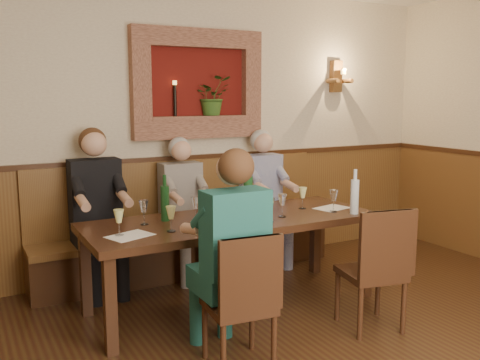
# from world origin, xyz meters

# --- Properties ---
(room_shell) EXTENTS (6.04, 6.04, 2.82)m
(room_shell) POSITION_xyz_m (0.00, 0.00, 1.89)
(room_shell) COLOR #C5B395
(room_shell) RESTS_ON ground
(wainscoting) EXTENTS (6.02, 6.02, 1.15)m
(wainscoting) POSITION_xyz_m (0.00, -0.00, 0.59)
(wainscoting) COLOR brown
(wainscoting) RESTS_ON ground
(wall_niche) EXTENTS (1.36, 0.30, 1.06)m
(wall_niche) POSITION_xyz_m (0.24, 2.94, 1.81)
(wall_niche) COLOR #59110C
(wall_niche) RESTS_ON ground
(wall_sconce) EXTENTS (0.25, 0.20, 0.35)m
(wall_sconce) POSITION_xyz_m (1.90, 2.93, 1.94)
(wall_sconce) COLOR brown
(wall_sconce) RESTS_ON ground
(dining_table) EXTENTS (2.40, 0.90, 0.75)m
(dining_table) POSITION_xyz_m (0.00, 1.85, 0.68)
(dining_table) COLOR #301D0E
(dining_table) RESTS_ON ground
(bench) EXTENTS (3.00, 0.45, 1.11)m
(bench) POSITION_xyz_m (0.00, 2.79, 0.33)
(bench) COLOR #381E0F
(bench) RESTS_ON ground
(chair_near_left) EXTENTS (0.44, 0.44, 0.91)m
(chair_near_left) POSITION_xyz_m (-0.43, 0.92, 0.26)
(chair_near_left) COLOR #301D0E
(chair_near_left) RESTS_ON ground
(chair_near_right) EXTENTS (0.49, 0.49, 0.94)m
(chair_near_right) POSITION_xyz_m (0.72, 0.96, 0.27)
(chair_near_right) COLOR #301D0E
(chair_near_right) RESTS_ON ground
(person_bench_left) EXTENTS (0.44, 0.54, 1.46)m
(person_bench_left) POSITION_xyz_m (-0.89, 2.69, 0.61)
(person_bench_left) COLOR black
(person_bench_left) RESTS_ON ground
(person_bench_mid) EXTENTS (0.39, 0.48, 1.35)m
(person_bench_mid) POSITION_xyz_m (-0.08, 2.69, 0.56)
(person_bench_mid) COLOR #514B4A
(person_bench_mid) RESTS_ON ground
(person_bench_right) EXTENTS (0.41, 0.50, 1.39)m
(person_bench_right) POSITION_xyz_m (0.82, 2.69, 0.58)
(person_bench_right) COLOR navy
(person_bench_right) RESTS_ON ground
(person_chair_front) EXTENTS (0.42, 0.51, 1.42)m
(person_chair_front) POSITION_xyz_m (-0.43, 1.07, 0.59)
(person_chair_front) COLOR #184855
(person_chair_front) RESTS_ON ground
(spittoon_bucket) EXTENTS (0.21, 0.21, 0.23)m
(spittoon_bucket) POSITION_xyz_m (-0.03, 1.72, 0.86)
(spittoon_bucket) COLOR red
(spittoon_bucket) RESTS_ON dining_table
(wine_bottle_green_a) EXTENTS (0.10, 0.10, 0.42)m
(wine_bottle_green_a) POSITION_xyz_m (0.16, 1.87, 0.92)
(wine_bottle_green_a) COLOR #19471E
(wine_bottle_green_a) RESTS_ON dining_table
(wine_bottle_green_b) EXTENTS (0.09, 0.09, 0.37)m
(wine_bottle_green_b) POSITION_xyz_m (-0.51, 2.02, 0.90)
(wine_bottle_green_b) COLOR #19471E
(wine_bottle_green_b) RESTS_ON dining_table
(water_bottle) EXTENTS (0.09, 0.09, 0.38)m
(water_bottle) POSITION_xyz_m (0.98, 1.50, 0.90)
(water_bottle) COLOR silver
(water_bottle) RESTS_ON dining_table
(tasting_sheet_a) EXTENTS (0.36, 0.31, 0.00)m
(tasting_sheet_a) POSITION_xyz_m (-0.90, 1.70, 0.75)
(tasting_sheet_a) COLOR white
(tasting_sheet_a) RESTS_ON dining_table
(tasting_sheet_b) EXTENTS (0.36, 0.30, 0.00)m
(tasting_sheet_b) POSITION_xyz_m (-0.07, 1.66, 0.75)
(tasting_sheet_b) COLOR white
(tasting_sheet_b) RESTS_ON dining_table
(tasting_sheet_c) EXTENTS (0.34, 0.27, 0.00)m
(tasting_sheet_c) POSITION_xyz_m (0.96, 1.77, 0.75)
(tasting_sheet_c) COLOR white
(tasting_sheet_c) RESTS_ON dining_table
(tasting_sheet_d) EXTENTS (0.34, 0.29, 0.00)m
(tasting_sheet_d) POSITION_xyz_m (-0.26, 1.57, 0.75)
(tasting_sheet_d) COLOR white
(tasting_sheet_d) RESTS_ON dining_table
(wine_glass_0) EXTENTS (0.08, 0.08, 0.19)m
(wine_glass_0) POSITION_xyz_m (-0.97, 1.74, 0.85)
(wine_glass_0) COLOR #E8EC8D
(wine_glass_0) RESTS_ON dining_table
(wine_glass_1) EXTENTS (0.08, 0.08, 0.19)m
(wine_glass_1) POSITION_xyz_m (-0.70, 1.98, 0.85)
(wine_glass_1) COLOR white
(wine_glass_1) RESTS_ON dining_table
(wine_glass_2) EXTENTS (0.08, 0.08, 0.19)m
(wine_glass_2) POSITION_xyz_m (-0.60, 1.67, 0.85)
(wine_glass_2) COLOR #E8EC8D
(wine_glass_2) RESTS_ON dining_table
(wine_glass_3) EXTENTS (0.08, 0.08, 0.19)m
(wine_glass_3) POSITION_xyz_m (-0.30, 1.91, 0.85)
(wine_glass_3) COLOR white
(wine_glass_3) RESTS_ON dining_table
(wine_glass_4) EXTENTS (0.08, 0.08, 0.19)m
(wine_glass_4) POSITION_xyz_m (-0.06, 1.67, 0.85)
(wine_glass_4) COLOR #E8EC8D
(wine_glass_4) RESTS_ON dining_table
(wine_glass_5) EXTENTS (0.08, 0.08, 0.19)m
(wine_glass_5) POSITION_xyz_m (0.20, 2.00, 0.85)
(wine_glass_5) COLOR #E8EC8D
(wine_glass_5) RESTS_ON dining_table
(wine_glass_6) EXTENTS (0.08, 0.08, 0.19)m
(wine_glass_6) POSITION_xyz_m (0.38, 1.69, 0.85)
(wine_glass_6) COLOR white
(wine_glass_6) RESTS_ON dining_table
(wine_glass_7) EXTENTS (0.08, 0.08, 0.19)m
(wine_glass_7) POSITION_xyz_m (0.72, 1.88, 0.85)
(wine_glass_7) COLOR #E8EC8D
(wine_glass_7) RESTS_ON dining_table
(wine_glass_8) EXTENTS (0.08, 0.08, 0.19)m
(wine_glass_8) POSITION_xyz_m (0.88, 1.64, 0.85)
(wine_glass_8) COLOR white
(wine_glass_8) RESTS_ON dining_table
(wine_glass_9) EXTENTS (0.08, 0.08, 0.19)m
(wine_glass_9) POSITION_xyz_m (-0.23, 1.50, 0.85)
(wine_glass_9) COLOR #E8EC8D
(wine_glass_9) RESTS_ON dining_table
(wine_glass_10) EXTENTS (0.08, 0.08, 0.19)m
(wine_glass_10) POSITION_xyz_m (0.21, 1.60, 0.85)
(wine_glass_10) COLOR white
(wine_glass_10) RESTS_ON dining_table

